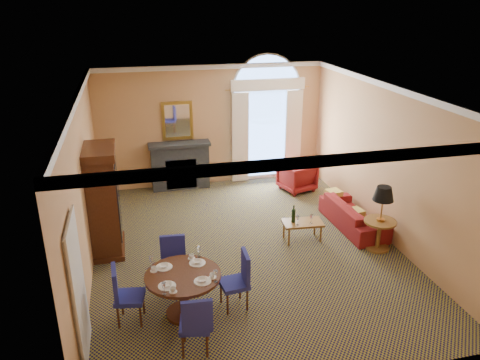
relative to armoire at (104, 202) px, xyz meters
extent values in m
plane|color=#141035|center=(2.72, -0.58, -1.05)|extent=(7.50, 7.50, 0.00)
cube|color=tan|center=(2.72, 3.17, 0.55)|extent=(6.00, 0.04, 3.20)
cube|color=tan|center=(-0.28, -0.58, 0.55)|extent=(0.04, 7.50, 3.20)
cube|color=tan|center=(5.72, -0.58, 0.55)|extent=(0.04, 7.50, 3.20)
cube|color=white|center=(2.72, -0.58, 2.15)|extent=(6.00, 7.50, 0.04)
cube|color=silver|center=(2.72, -0.58, 2.09)|extent=(6.00, 7.50, 0.12)
cube|color=silver|center=(-0.24, -2.98, -0.02)|extent=(0.08, 0.90, 2.06)
cube|color=#303439|center=(1.82, 2.97, -0.45)|extent=(1.50, 0.40, 1.20)
cube|color=#303439|center=(1.82, 2.94, 0.19)|extent=(1.60, 0.46, 0.08)
cube|color=gold|center=(1.82, 3.14, 0.75)|extent=(0.80, 0.04, 1.00)
cube|color=white|center=(1.82, 3.12, 0.75)|extent=(0.64, 0.02, 0.84)
cube|color=silver|center=(4.22, 3.15, 0.20)|extent=(1.90, 0.04, 2.50)
cube|color=#80A2D6|center=(4.22, 3.14, 0.20)|extent=(1.70, 0.02, 2.30)
cylinder|color=silver|center=(4.22, 3.15, 1.45)|extent=(1.90, 0.04, 1.90)
cube|color=beige|center=(3.47, 3.03, 0.20)|extent=(0.45, 0.06, 2.45)
cube|color=beige|center=(4.97, 3.03, 0.20)|extent=(0.45, 0.06, 2.45)
cube|color=beige|center=(4.22, 3.03, 1.60)|extent=(2.00, 0.08, 0.30)
cube|color=#3A1B0D|center=(0.00, 0.00, -0.04)|extent=(0.55, 1.01, 2.01)
cube|color=#3A1B0D|center=(0.00, 0.00, 1.04)|extent=(0.62, 1.11, 0.16)
cube|color=#3A1B0D|center=(0.00, 0.00, -1.00)|extent=(0.62, 1.11, 0.10)
cylinder|color=#3A1B0D|center=(1.24, -2.44, -0.32)|extent=(1.20, 1.20, 0.05)
cylinder|color=#3A1B0D|center=(1.24, -2.44, -0.69)|extent=(0.16, 0.16, 0.71)
cylinder|color=#3A1B0D|center=(1.24, -2.44, -1.02)|extent=(0.60, 0.60, 0.06)
cylinder|color=white|center=(1.51, -2.17, -0.29)|extent=(0.27, 0.27, 0.01)
imported|color=white|center=(1.51, -2.17, -0.26)|extent=(0.15, 0.15, 0.04)
imported|color=white|center=(1.43, -2.00, -0.25)|extent=(0.09, 0.09, 0.07)
cylinder|color=white|center=(0.97, -2.17, -0.29)|extent=(0.27, 0.27, 0.01)
imported|color=white|center=(0.97, -2.17, -0.26)|extent=(0.15, 0.15, 0.04)
imported|color=white|center=(0.80, -2.24, -0.25)|extent=(0.09, 0.09, 0.07)
cylinder|color=white|center=(0.97, -2.71, -0.29)|extent=(0.27, 0.27, 0.01)
imported|color=white|center=(0.97, -2.71, -0.26)|extent=(0.15, 0.15, 0.04)
imported|color=white|center=(1.04, -2.87, -0.25)|extent=(0.09, 0.09, 0.07)
cylinder|color=white|center=(1.51, -2.71, -0.29)|extent=(0.27, 0.27, 0.01)
imported|color=white|center=(1.51, -2.71, -0.26)|extent=(0.15, 0.15, 0.04)
imported|color=white|center=(1.67, -2.63, -0.25)|extent=(0.09, 0.09, 0.07)
cube|color=navy|center=(1.19, -1.73, -0.61)|extent=(0.48, 0.48, 0.08)
cube|color=navy|center=(1.17, -1.54, -0.33)|extent=(0.44, 0.10, 0.52)
cylinder|color=#3A1B0D|center=(1.37, -1.58, -0.85)|extent=(0.03, 0.03, 0.40)
cylinder|color=#3A1B0D|center=(1.04, -1.55, -0.85)|extent=(0.03, 0.03, 0.40)
cylinder|color=#3A1B0D|center=(1.34, -1.92, -0.85)|extent=(0.03, 0.03, 0.40)
cylinder|color=#3A1B0D|center=(1.00, -1.89, -0.85)|extent=(0.03, 0.03, 0.40)
cube|color=navy|center=(1.29, -3.28, -0.61)|extent=(0.50, 0.50, 0.08)
cube|color=navy|center=(1.31, -3.47, -0.33)|extent=(0.44, 0.09, 0.52)
cylinder|color=#3A1B0D|center=(1.10, -3.41, -0.85)|extent=(0.03, 0.03, 0.40)
cylinder|color=#3A1B0D|center=(1.43, -3.47, -0.85)|extent=(0.03, 0.03, 0.40)
cylinder|color=#3A1B0D|center=(1.16, -3.08, -0.85)|extent=(0.03, 0.03, 0.40)
cylinder|color=#3A1B0D|center=(1.49, -3.14, -0.85)|extent=(0.03, 0.03, 0.40)
cube|color=navy|center=(2.06, -2.41, -0.61)|extent=(0.48, 0.48, 0.08)
cube|color=navy|center=(2.26, -2.40, -0.33)|extent=(0.08, 0.44, 0.52)
cylinder|color=#3A1B0D|center=(2.25, -2.56, -0.85)|extent=(0.03, 0.03, 0.40)
cylinder|color=#3A1B0D|center=(2.21, -2.22, -0.85)|extent=(0.03, 0.03, 0.40)
cylinder|color=#3A1B0D|center=(1.91, -2.60, -0.85)|extent=(0.03, 0.03, 0.40)
cylinder|color=#3A1B0D|center=(1.87, -2.26, -0.85)|extent=(0.03, 0.03, 0.40)
cube|color=navy|center=(0.40, -2.40, -0.61)|extent=(0.50, 0.50, 0.08)
cube|color=navy|center=(0.21, -2.39, -0.33)|extent=(0.09, 0.44, 0.52)
cylinder|color=#3A1B0D|center=(0.27, -2.20, -0.85)|extent=(0.03, 0.03, 0.40)
cylinder|color=#3A1B0D|center=(0.21, -2.54, -0.85)|extent=(0.03, 0.03, 0.40)
cylinder|color=#3A1B0D|center=(0.60, -2.26, -0.85)|extent=(0.03, 0.03, 0.40)
cylinder|color=#3A1B0D|center=(0.54, -2.60, -0.85)|extent=(0.03, 0.03, 0.40)
imported|color=maroon|center=(5.27, -0.22, -0.76)|extent=(0.85, 1.98, 0.57)
imported|color=maroon|center=(4.78, 2.10, -0.67)|extent=(1.01, 1.02, 0.75)
cube|color=brown|center=(3.96, -0.52, -0.65)|extent=(0.86, 0.53, 0.05)
cylinder|color=brown|center=(3.61, -0.69, -0.86)|extent=(0.04, 0.04, 0.37)
cylinder|color=brown|center=(4.31, -0.69, -0.86)|extent=(0.04, 0.04, 0.37)
cylinder|color=brown|center=(3.61, -0.36, -0.86)|extent=(0.04, 0.04, 0.37)
cylinder|color=brown|center=(4.31, -0.36, -0.86)|extent=(0.04, 0.04, 0.37)
cylinder|color=brown|center=(5.32, -1.24, -0.43)|extent=(0.64, 0.64, 0.04)
cylinder|color=brown|center=(5.32, -1.24, -0.75)|extent=(0.08, 0.08, 0.59)
cylinder|color=brown|center=(5.32, -1.24, -1.03)|extent=(0.47, 0.47, 0.04)
camera|label=1|loc=(0.66, -8.72, 3.75)|focal=35.00mm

